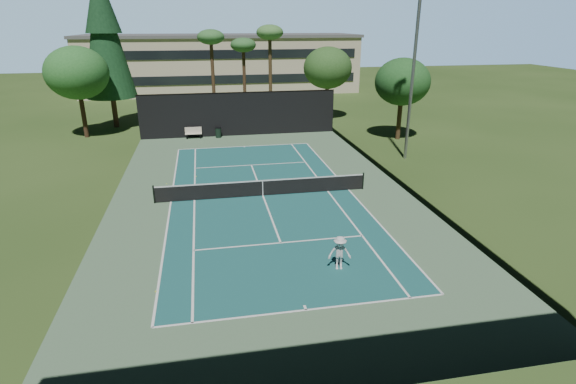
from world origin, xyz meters
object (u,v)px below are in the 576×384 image
tennis_net (263,187)px  park_bench (193,132)px  player (340,253)px  trash_bin (218,132)px  tennis_ball_a (156,292)px  tennis_ball_b (196,176)px  tennis_ball_c (274,183)px  tennis_ball_d (167,184)px

tennis_net → park_bench: (-4.27, 15.67, -0.01)m
player → trash_bin: player is taller
player → park_bench: 25.67m
player → tennis_ball_a: size_ratio=21.26×
tennis_net → trash_bin: size_ratio=13.65×
tennis_net → tennis_ball_b: tennis_net is taller
tennis_ball_b → park_bench: size_ratio=0.05×
tennis_ball_c → trash_bin: (-3.08, 13.45, 0.45)m
trash_bin → park_bench: bearing=176.4°
tennis_ball_d → tennis_ball_a: bearing=-88.3°
tennis_ball_d → player: bearing=-57.4°
tennis_net → park_bench: 16.24m
tennis_ball_b → tennis_ball_c: 5.60m
tennis_net → tennis_ball_d: (-5.92, 3.28, -0.53)m
tennis_ball_d → tennis_ball_b: bearing=31.1°
tennis_net → tennis_ball_c: tennis_net is taller
player → tennis_ball_b: (-6.10, 13.64, -0.73)m
tennis_ball_a → tennis_net: bearing=60.0°
park_bench → tennis_ball_c: bearing=-68.6°
tennis_net → trash_bin: bearing=97.4°
tennis_net → player: bearing=-77.4°
tennis_ball_b → park_bench: bearing=91.2°
tennis_ball_c → tennis_ball_b: bearing=155.2°
park_bench → tennis_ball_b: bearing=-88.8°
tennis_ball_a → trash_bin: (3.52, 25.15, 0.44)m
player → park_bench: size_ratio=1.02×
player → park_bench: bearing=113.4°
tennis_ball_b → tennis_ball_c: (5.08, -2.35, -0.01)m
tennis_net → player: (2.06, -9.22, 0.21)m
tennis_ball_d → tennis_ball_c: bearing=-9.8°
park_bench → trash_bin: park_bench is taller
player → tennis_ball_d: bearing=131.7°
player → tennis_ball_d: 14.85m
player → tennis_ball_b: size_ratio=20.85×
tennis_net → tennis_ball_d: size_ratio=203.59×
player → tennis_ball_c: size_ratio=25.17×
tennis_net → player: 9.45m
tennis_ball_b → park_bench: 11.26m
tennis_ball_b → trash_bin: 11.29m
tennis_ball_b → tennis_ball_d: bearing=-148.9°
tennis_ball_b → trash_bin: (2.01, 11.10, 0.44)m
park_bench → trash_bin: size_ratio=1.59×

